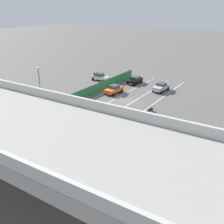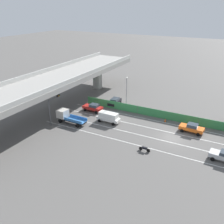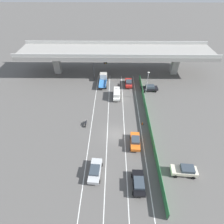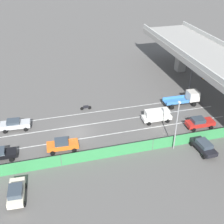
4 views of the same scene
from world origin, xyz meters
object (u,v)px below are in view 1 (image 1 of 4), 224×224
car_sedan_black (135,80)px  traffic_light (56,137)px  car_van_white (76,119)px  motorcycle (150,110)px  car_sedan_silver (161,87)px  car_sedan_red (28,130)px  parked_sedan_cream (100,77)px  street_lamp (40,87)px  car_taxi_orange (114,89)px  parked_sedan_dark (17,115)px  traffic_cone (88,98)px  flatbed_truck_blue (61,147)px

car_sedan_black → traffic_light: traffic_light is taller
car_van_white → motorcycle: (-6.74, -10.34, -0.73)m
car_sedan_silver → motorcycle: 12.12m
car_sedan_red → parked_sedan_cream: (7.68, -27.60, 0.04)m
street_lamp → car_taxi_orange: bearing=-104.2°
parked_sedan_dark → traffic_cone: (-3.38, -13.23, -0.58)m
flatbed_truck_blue → traffic_light: traffic_light is taller
traffic_cone → parked_sedan_dark: bearing=75.7°
car_taxi_orange → motorcycle: bearing=152.6°
car_van_white → parked_sedan_cream: bearing=-63.0°
car_sedan_silver → parked_sedan_dark: bearing=63.4°
car_van_white → car_sedan_silver: 22.38m
car_sedan_silver → car_van_white: bearing=80.5°
car_van_white → car_taxi_orange: car_van_white is taller
parked_sedan_dark → flatbed_truck_blue: bearing=161.9°
car_van_white → car_sedan_silver: size_ratio=1.03×
car_van_white → motorcycle: car_van_white is taller
motorcycle → parked_sedan_dark: 20.74m
traffic_cone → car_sedan_black: bearing=-99.2°
motorcycle → parked_sedan_cream: parked_sedan_cream is taller
parked_sedan_cream → traffic_cone: (-5.55, 11.81, -0.63)m
parked_sedan_cream → street_lamp: street_lamp is taller
car_van_white → parked_sedan_cream: 24.48m
motorcycle → car_sedan_red: bearing=57.8°
motorcycle → parked_sedan_cream: (17.85, -11.47, 0.51)m
car_van_white → car_sedan_red: size_ratio=1.06×
parked_sedan_dark → traffic_light: (-14.12, 6.17, 2.91)m
parked_sedan_dark → car_taxi_orange: bearing=-106.2°
traffic_light → street_lamp: street_lamp is taller
parked_sedan_cream → car_taxi_orange: bearing=141.1°
traffic_light → traffic_cone: traffic_light is taller
car_sedan_black → flatbed_truck_blue: flatbed_truck_blue is taller
car_taxi_orange → street_lamp: (3.85, 15.19, 3.67)m
car_sedan_silver → motorcycle: car_sedan_silver is taller
parked_sedan_dark → traffic_light: traffic_light is taller
car_sedan_red → traffic_light: traffic_light is taller
car_taxi_orange → traffic_light: traffic_light is taller
flatbed_truck_blue → traffic_cone: bearing=-61.7°
car_sedan_silver → traffic_light: size_ratio=0.86×
car_van_white → car_sedan_silver: (-3.71, -22.07, -0.27)m
motorcycle → parked_sedan_dark: size_ratio=0.42×
flatbed_truck_blue → motorcycle: flatbed_truck_blue is taller
car_van_white → traffic_light: 11.05m
car_sedan_silver → parked_sedan_cream: size_ratio=1.06×
car_van_white → parked_sedan_dark: size_ratio=1.02×
motorcycle → car_sedan_silver: bearing=-75.5°
car_sedan_silver → traffic_cone: 15.22m
car_van_white → flatbed_truck_blue: 8.31m
car_sedan_silver → car_taxi_orange: bearing=41.9°
motorcycle → parked_sedan_cream: 21.22m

